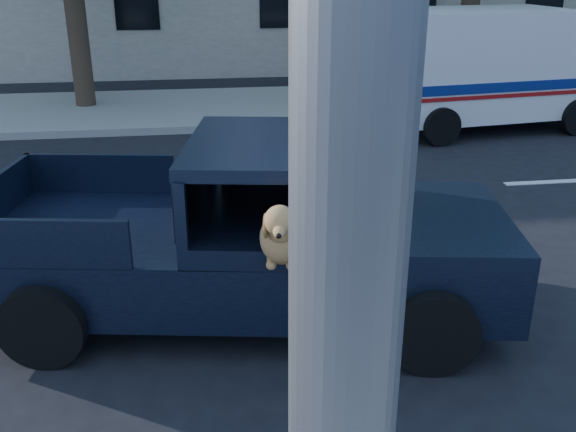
% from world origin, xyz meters
% --- Properties ---
extents(ground, '(120.00, 120.00, 0.00)m').
position_xyz_m(ground, '(0.00, 0.00, 0.00)').
color(ground, black).
rests_on(ground, ground).
extents(far_sidewalk, '(60.00, 4.00, 0.15)m').
position_xyz_m(far_sidewalk, '(0.00, 9.20, 0.07)').
color(far_sidewalk, gray).
rests_on(far_sidewalk, ground).
extents(lane_stripes, '(21.60, 0.14, 0.01)m').
position_xyz_m(lane_stripes, '(2.00, 3.40, 0.01)').
color(lane_stripes, silver).
rests_on(lane_stripes, ground).
extents(pickup_truck, '(5.15, 2.90, 1.75)m').
position_xyz_m(pickup_truck, '(-1.16, 0.15, 0.59)').
color(pickup_truck, black).
rests_on(pickup_truck, ground).
extents(mail_truck, '(4.52, 2.66, 2.36)m').
position_xyz_m(mail_truck, '(4.28, 6.85, 1.03)').
color(mail_truck, silver).
rests_on(mail_truck, ground).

